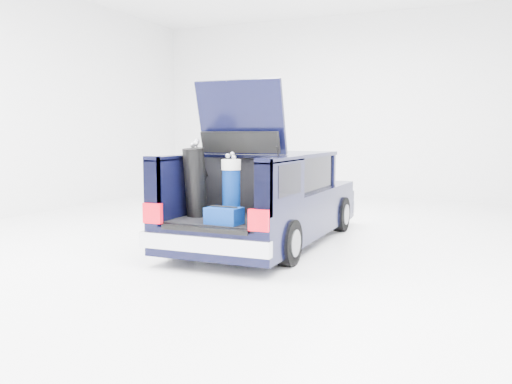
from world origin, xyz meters
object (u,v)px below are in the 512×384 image
at_px(black_golf_bag, 195,182).
at_px(red_suitcase, 273,197).
at_px(blue_duffel, 224,216).
at_px(blue_golf_bag, 231,187).
at_px(car, 271,200).

bearing_deg(black_golf_bag, red_suitcase, 32.16).
distance_m(red_suitcase, blue_duffel, 0.90).
relative_size(black_golf_bag, blue_golf_bag, 1.19).
bearing_deg(red_suitcase, blue_duffel, -99.29).
bearing_deg(blue_golf_bag, car, 78.23).
bearing_deg(blue_golf_bag, black_golf_bag, -168.08).
bearing_deg(blue_duffel, blue_golf_bag, 111.74).
relative_size(blue_golf_bag, blue_duffel, 1.93).
bearing_deg(black_golf_bag, blue_duffel, -22.82).
bearing_deg(black_golf_bag, blue_golf_bag, 32.36).
bearing_deg(black_golf_bag, car, 83.01).
bearing_deg(blue_duffel, black_golf_bag, 151.96).
bearing_deg(blue_golf_bag, red_suitcase, 11.54).
bearing_deg(red_suitcase, car, 126.41).
distance_m(car, blue_duffel, 2.01).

